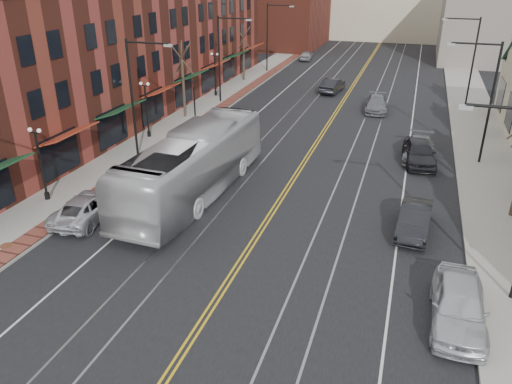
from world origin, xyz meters
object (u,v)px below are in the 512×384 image
Objects in this scene: parked_car_a at (459,305)px; parked_car_c at (419,149)px; parked_suv at (86,207)px; parked_car_b at (414,220)px; parked_car_d at (419,152)px; transit_bus at (194,164)px.

parked_car_c is at bearing 96.10° from parked_car_a.
parked_suv is 17.23m from parked_car_b.
parked_suv is 1.00× the size of parked_car_c.
parked_car_b is at bearing -173.29° from parked_suv.
parked_car_d is (16.80, 13.92, 0.15)m from parked_suv.
parked_suv is 0.99× the size of parked_car_a.
parked_car_a is at bearing -81.88° from parked_car_c.
parked_car_a is 17.07m from parked_car_d.
transit_bus is 16.26m from parked_car_a.
parked_car_d is (12.50, 9.32, -1.12)m from transit_bus.
parked_car_d reaches higher than parked_suv.
parked_car_d is (0.00, -1.06, 0.12)m from parked_car_c.
parked_suv is at bearing -163.59° from parked_car_b.
parked_car_c is at bearing -137.60° from transit_bus.
parked_car_a is at bearing -91.69° from parked_car_d.
parked_suv is 21.82m from parked_car_d.
transit_bus reaches higher than parked_car_a.
parked_car_a is (18.60, -3.05, 0.16)m from parked_suv.
parked_car_d is at bearing -140.60° from transit_bus.
parked_car_b is at bearing -87.58° from parked_car_c.
parked_car_a is at bearing 164.58° from parked_suv.
parked_suv is 22.51m from parked_car_c.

